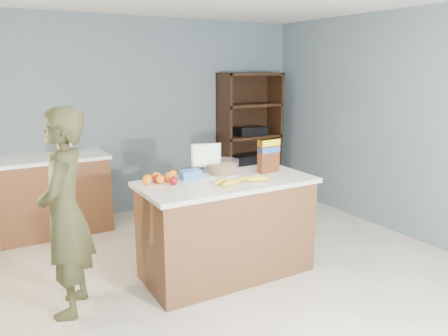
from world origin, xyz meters
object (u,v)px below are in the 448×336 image
counter_peninsula (227,231)px  tv (206,156)px  shelving_unit (248,138)px  person (65,213)px  cereal_box (269,153)px

counter_peninsula → tv: tv is taller
shelving_unit → tv: size_ratio=6.38×
counter_peninsula → tv: 0.73m
person → cereal_box: 1.89m
counter_peninsula → person: (-1.37, 0.07, 0.39)m
shelving_unit → person: 3.53m
cereal_box → person: bearing=179.4°
person → tv: 1.39m
shelving_unit → cereal_box: 2.27m
tv → cereal_box: 0.59m
counter_peninsula → person: 1.43m
person → cereal_box: (1.86, -0.02, 0.28)m
shelving_unit → cereal_box: bearing=-118.0°
counter_peninsula → cereal_box: (0.49, 0.06, 0.67)m
person → tv: size_ratio=5.70×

